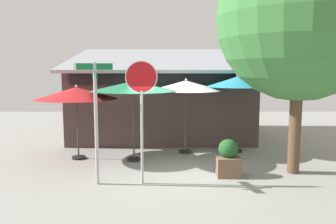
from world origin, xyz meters
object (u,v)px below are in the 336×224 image
street_sign_post (96,111)px  patio_umbrella_ivory_right (186,86)px  stop_sign (142,98)px  shade_tree (308,20)px  patio_umbrella_crimson_left (77,93)px  sidewalk_planter (228,159)px  patio_umbrella_teal_far_right (238,82)px  patio_umbrella_forest_green_center (133,87)px

street_sign_post → patio_umbrella_ivory_right: 4.10m
stop_sign → shade_tree: size_ratio=0.48×
patio_umbrella_crimson_left → shade_tree: size_ratio=0.40×
street_sign_post → patio_umbrella_ivory_right: street_sign_post is taller
sidewalk_planter → patio_umbrella_teal_far_right: bearing=73.7°
patio_umbrella_ivory_right → patio_umbrella_forest_green_center: bearing=-149.1°
shade_tree → patio_umbrella_forest_green_center: bearing=164.1°
patio_umbrella_forest_green_center → shade_tree: shade_tree is taller
patio_umbrella_ivory_right → patio_umbrella_teal_far_right: (1.80, 0.10, 0.12)m
stop_sign → shade_tree: 4.93m
stop_sign → shade_tree: (4.42, 0.80, 2.04)m
street_sign_post → shade_tree: bearing=8.6°
sidewalk_planter → patio_umbrella_forest_green_center: bearing=150.7°
patio_umbrella_crimson_left → shade_tree: bearing=-13.7°
patio_umbrella_ivory_right → patio_umbrella_teal_far_right: patio_umbrella_teal_far_right is taller
stop_sign → patio_umbrella_ivory_right: size_ratio=1.20×
stop_sign → patio_umbrella_teal_far_right: (3.11, 3.32, 0.27)m
street_sign_post → sidewalk_planter: (3.47, 0.68, -1.43)m
street_sign_post → patio_umbrella_ivory_right: size_ratio=1.18×
stop_sign → sidewalk_planter: size_ratio=3.07×
patio_umbrella_crimson_left → patio_umbrella_teal_far_right: 5.46m
street_sign_post → patio_umbrella_ivory_right: (2.45, 3.25, 0.46)m
patio_umbrella_ivory_right → patio_umbrella_teal_far_right: size_ratio=0.95×
patio_umbrella_crimson_left → patio_umbrella_teal_far_right: bearing=9.3°
patio_umbrella_forest_green_center → patio_umbrella_ivory_right: size_ratio=1.02×
stop_sign → patio_umbrella_crimson_left: stop_sign is taller
patio_umbrella_ivory_right → sidewalk_planter: patio_umbrella_ivory_right is taller
street_sign_post → sidewalk_planter: bearing=11.1°
patio_umbrella_forest_green_center → patio_umbrella_teal_far_right: bearing=17.8°
patio_umbrella_forest_green_center → shade_tree: bearing=-15.9°
stop_sign → shade_tree: bearing=10.3°
stop_sign → patio_umbrella_ivory_right: bearing=67.9°
stop_sign → patio_umbrella_forest_green_center: size_ratio=1.18×
street_sign_post → stop_sign: 1.19m
patio_umbrella_crimson_left → patio_umbrella_forest_green_center: size_ratio=0.99×
sidewalk_planter → stop_sign: bearing=-164.5°
patio_umbrella_forest_green_center → sidewalk_planter: size_ratio=2.61×
street_sign_post → patio_umbrella_crimson_left: bearing=114.4°
street_sign_post → stop_sign: (1.15, 0.04, 0.31)m
patio_umbrella_teal_far_right → patio_umbrella_ivory_right: bearing=-176.8°
stop_sign → patio_umbrella_crimson_left: (-2.27, 2.44, -0.05)m
patio_umbrella_forest_green_center → patio_umbrella_ivory_right: bearing=30.9°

